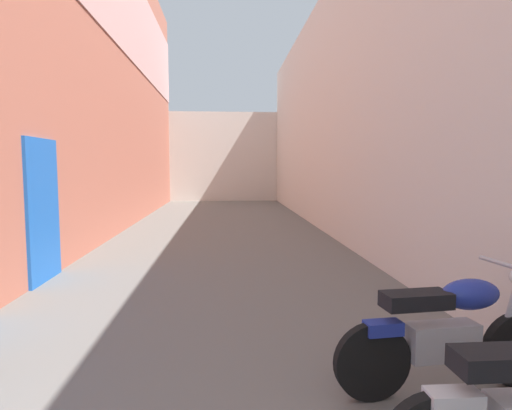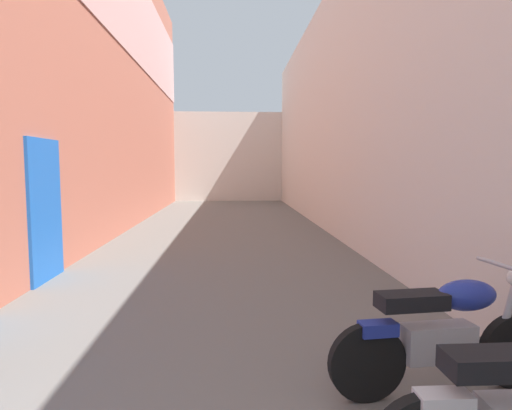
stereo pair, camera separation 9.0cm
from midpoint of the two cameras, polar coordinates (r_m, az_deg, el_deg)
ground_plane at (r=8.66m, az=-3.98°, el=-6.65°), size 39.11×39.11×0.00m
building_left at (r=11.20m, az=-20.07°, el=18.77°), size 0.45×23.11×8.85m
building_right at (r=10.95m, az=12.03°, el=12.76°), size 0.45×23.11×6.48m
building_far_end at (r=23.04m, az=-3.57°, el=6.40°), size 8.49×2.00×4.55m
motorcycle_fourth at (r=3.76m, az=24.59°, el=-15.11°), size 1.85×0.58×1.04m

